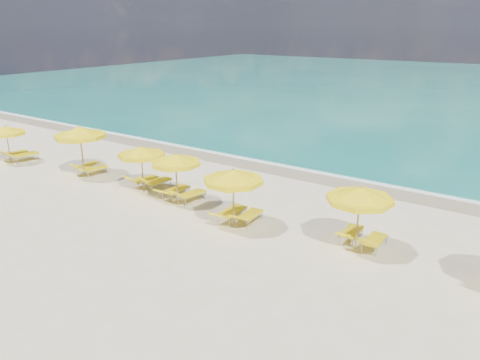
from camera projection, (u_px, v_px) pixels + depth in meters
The scene contains 23 objects.
ground_plane at pixel (219, 218), 19.01m from camera, with size 120.00×120.00×0.00m, color beige.
ocean at pixel (461, 89), 56.32m from camera, with size 120.00×80.00×0.30m, color #126A5E.
wet_sand_band at pixel (304, 173), 24.76m from camera, with size 120.00×2.60×0.01m, color tan.
foam_line at pixel (311, 169), 25.39m from camera, with size 120.00×1.20×0.03m, color white.
whitecap_near at pixel (292, 128), 35.48m from camera, with size 14.00×0.36×0.05m, color white.
umbrella_0 at pixel (6, 131), 26.08m from camera, with size 2.37×2.37×2.13m.
umbrella_1 at pixel (80, 133), 23.67m from camera, with size 2.68×2.68×2.63m.
umbrella_2 at pixel (141, 152), 21.52m from camera, with size 2.39×2.39×2.20m.
umbrella_3 at pixel (176, 160), 20.16m from camera, with size 2.93×2.93×2.24m.
umbrella_4 at pixel (233, 177), 17.62m from camera, with size 3.00×3.00×2.35m.
umbrella_5 at pixel (360, 195), 15.77m from camera, with size 2.82×2.82×2.33m.
lounger_0_left at pixel (16, 155), 27.31m from camera, with size 0.85×1.74×0.72m.
lounger_0_right at pixel (25, 157), 26.72m from camera, with size 0.83×1.96×0.79m.
lounger_1_left at pixel (88, 167), 24.94m from camera, with size 0.85×1.78×0.65m.
lounger_1_right at pixel (95, 171), 24.32m from camera, with size 0.82×1.75×0.64m.
lounger_2_left at pixel (144, 182), 22.62m from camera, with size 0.84×1.78×0.75m.
lounger_2_right at pixel (157, 184), 22.31m from camera, with size 0.75×1.75×0.80m.
lounger_3_left at pixel (175, 193), 21.12m from camera, with size 0.64×1.85×0.70m.
lounger_3_right at pixel (191, 197), 20.64m from camera, with size 0.81×1.79×0.78m.
lounger_4_left at pixel (231, 215), 18.64m from camera, with size 0.72×1.95×0.71m.
lounger_4_right at pixel (249, 218), 18.40m from camera, with size 0.70×1.78×0.70m.
lounger_5_left at pixel (351, 236), 16.92m from camera, with size 0.67×1.74×0.71m.
lounger_5_right at pixel (374, 244), 16.27m from camera, with size 0.59×1.67×0.77m.
Camera 1 is at (10.75, -13.89, 7.49)m, focal length 35.00 mm.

